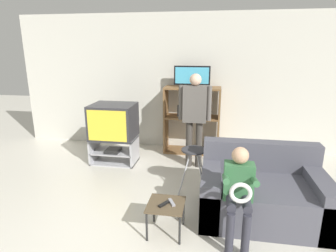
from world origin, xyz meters
name	(u,v)px	position (x,y,z in m)	size (l,w,h in m)	color
wall_back	(177,83)	(0.00, 3.77, 1.30)	(6.40, 0.06, 2.60)	beige
tv_stand	(114,150)	(-0.96, 2.74, 0.22)	(0.77, 0.49, 0.45)	#A8A8AD
television_main	(113,121)	(-0.95, 2.76, 0.74)	(0.73, 0.63, 0.59)	#2D2D33
media_shelf	(192,120)	(0.34, 3.48, 0.64)	(1.04, 0.44, 1.26)	brown
television_flat	(192,77)	(0.32, 3.48, 1.44)	(0.66, 0.20, 0.38)	black
folding_stool	(194,157)	(0.50, 1.96, 0.50)	(0.39, 0.44, 0.61)	#B7B7BC
snack_table	(166,208)	(0.29, 0.94, 0.30)	(0.39, 0.39, 0.35)	brown
remote_control_black	(164,204)	(0.27, 0.91, 0.36)	(0.04, 0.14, 0.02)	black
remote_control_white	(172,202)	(0.34, 0.96, 0.36)	(0.04, 0.14, 0.02)	gray
couch	(262,193)	(1.35, 1.47, 0.29)	(1.43, 0.96, 0.82)	#4C4C56
person_standing_adult	(195,112)	(0.44, 2.79, 0.95)	(0.53, 0.20, 1.57)	#3D3833
person_seated_child	(239,189)	(1.03, 0.92, 0.61)	(0.33, 0.43, 1.01)	#2D2D38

